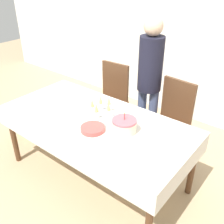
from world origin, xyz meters
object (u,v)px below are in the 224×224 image
object	(u,v)px
plate_stack_dessert	(111,122)
person_standing	(150,74)
plate_stack_main	(93,129)
dining_chair_far_left	(111,97)
champagne_tray	(101,108)
birthday_cake	(124,126)
dining_chair_far_right	(171,118)
gift_bag	(27,123)

from	to	relation	value
plate_stack_dessert	person_standing	bearing A→B (deg)	96.15
plate_stack_main	dining_chair_far_left	bearing A→B (deg)	120.57
champagne_tray	birthday_cake	bearing A→B (deg)	-15.85
dining_chair_far_right	plate_stack_dessert	distance (m)	0.84
birthday_cake	champagne_tray	xyz separation A→B (m)	(-0.36, 0.10, 0.02)
plate_stack_dessert	champagne_tray	bearing A→B (deg)	160.62
gift_bag	dining_chair_far_left	bearing A→B (deg)	41.20
birthday_cake	person_standing	xyz separation A→B (m)	(-0.27, 0.86, 0.17)
champagne_tray	plate_stack_main	size ratio (longest dim) A/B	1.34
plate_stack_dessert	dining_chair_far_right	bearing A→B (deg)	70.86
birthday_cake	plate_stack_main	xyz separation A→B (m)	(-0.24, -0.17, -0.04)
dining_chair_far_left	plate_stack_main	world-z (taller)	dining_chair_far_left
dining_chair_far_left	birthday_cake	distance (m)	1.17
dining_chair_far_right	person_standing	bearing A→B (deg)	170.24
person_standing	plate_stack_main	bearing A→B (deg)	-88.00
birthday_cake	plate_stack_dessert	bearing A→B (deg)	167.69
dining_chair_far_right	gift_bag	size ratio (longest dim) A/B	2.96
champagne_tray	person_standing	bearing A→B (deg)	83.45
dining_chair_far_left	person_standing	xyz separation A→B (m)	(0.54, 0.06, 0.43)
birthday_cake	champagne_tray	world-z (taller)	birthday_cake
dining_chair_far_right	champagne_tray	xyz separation A→B (m)	(-0.44, -0.70, 0.28)
plate_stack_dessert	person_standing	xyz separation A→B (m)	(-0.09, 0.82, 0.22)
dining_chair_far_left	gift_bag	world-z (taller)	dining_chair_far_left
dining_chair_far_left	plate_stack_dessert	xyz separation A→B (m)	(0.63, -0.76, 0.22)
birthday_cake	gift_bag	distance (m)	1.80
plate_stack_main	plate_stack_dessert	xyz separation A→B (m)	(0.05, 0.21, -0.00)
dining_chair_far_left	plate_stack_dessert	world-z (taller)	dining_chair_far_left
birthday_cake	dining_chair_far_right	bearing A→B (deg)	84.13
dining_chair_far_left	gift_bag	bearing A→B (deg)	-138.80
dining_chair_far_right	plate_stack_dessert	bearing A→B (deg)	-109.14
birthday_cake	gift_bag	bearing A→B (deg)	178.60
gift_bag	champagne_tray	bearing A→B (deg)	2.64
birthday_cake	plate_stack_dessert	xyz separation A→B (m)	(-0.18, 0.04, -0.05)
champagne_tray	gift_bag	world-z (taller)	champagne_tray
birthday_cake	person_standing	distance (m)	0.92
dining_chair_far_right	gift_bag	bearing A→B (deg)	-156.60
dining_chair_far_left	plate_stack_main	xyz separation A→B (m)	(0.57, -0.97, 0.22)
champagne_tray	plate_stack_dessert	bearing A→B (deg)	-19.38
dining_chair_far_right	birthday_cake	size ratio (longest dim) A/B	4.31
plate_stack_dessert	plate_stack_main	bearing A→B (deg)	-104.31
birthday_cake	plate_stack_dessert	world-z (taller)	birthday_cake
dining_chair_far_right	plate_stack_dessert	size ratio (longest dim) A/B	5.75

